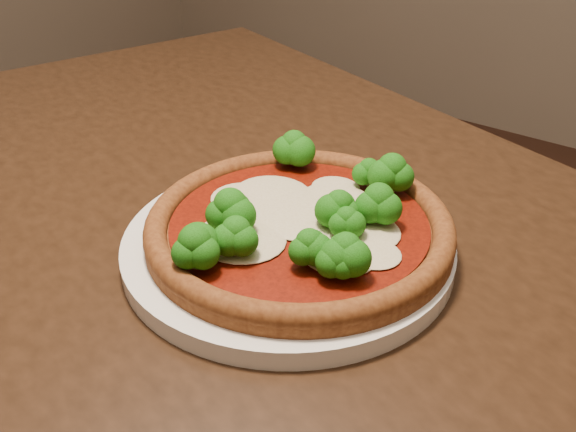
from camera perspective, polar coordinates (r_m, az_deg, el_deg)
The scene contains 3 objects.
dining_table at distance 0.67m, azimuth -7.50°, elevation -8.93°, with size 1.43×1.20×0.75m.
plate at distance 0.59m, azimuth 0.00°, elevation -2.56°, with size 0.30×0.30×0.02m, color white.
pizza at distance 0.58m, azimuth 1.19°, elevation -0.43°, with size 0.28×0.28×0.06m.
Camera 1 is at (0.60, -0.50, 1.09)m, focal length 40.00 mm.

